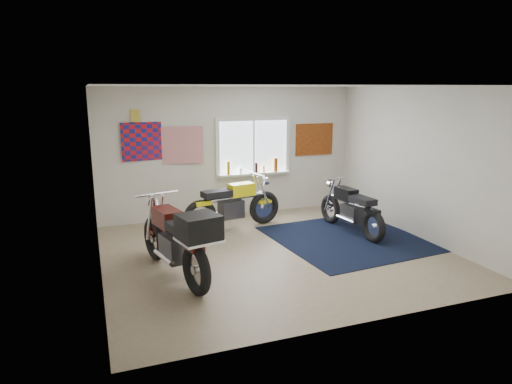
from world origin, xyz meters
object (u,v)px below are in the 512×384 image
object	(u,v)px
yellow_triumph	(233,206)
maroon_tourer	(178,240)
navy_rug	(347,238)
black_chrome_bike	(351,210)

from	to	relation	value
yellow_triumph	maroon_tourer	distance (m)	2.49
yellow_triumph	maroon_tourer	bearing A→B (deg)	-136.48
yellow_triumph	maroon_tourer	world-z (taller)	maroon_tourer
navy_rug	black_chrome_bike	xyz separation A→B (m)	(0.25, 0.32, 0.42)
navy_rug	yellow_triumph	distance (m)	2.24
yellow_triumph	navy_rug	bearing A→B (deg)	-47.19
navy_rug	maroon_tourer	world-z (taller)	maroon_tourer
black_chrome_bike	maroon_tourer	xyz separation A→B (m)	(-3.46, -1.06, 0.16)
black_chrome_bike	maroon_tourer	world-z (taller)	maroon_tourer
navy_rug	maroon_tourer	size ratio (longest dim) A/B	1.17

